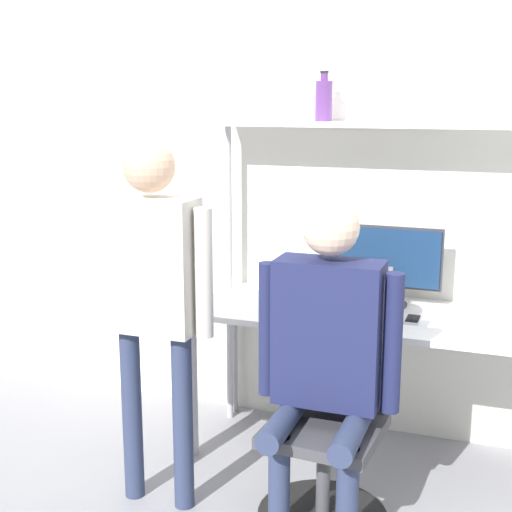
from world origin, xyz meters
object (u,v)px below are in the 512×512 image
Objects in this scene: monitor at (388,262)px; office_chair at (327,461)px; bottle_purple at (324,100)px; cell_phone at (413,319)px; person_standing at (153,280)px; laptop at (354,302)px; person_seated at (326,340)px.

monitor is 0.59× the size of office_chair.
bottle_purple is (-0.36, 0.03, 0.80)m from monitor.
cell_phone is (0.16, -0.23, -0.22)m from monitor.
monitor is 1.24m from person_standing.
person_standing reaches higher than laptop.
person_seated reaches higher than monitor.
person_seated is 5.72× the size of bottle_purple.
cell_phone is at bearing 33.13° from person_standing.
person_standing reaches higher than office_chair.
office_chair is 0.65× the size of person_seated.
person_standing is (-1.02, -0.67, 0.27)m from cell_phone.
office_chair is 0.56× the size of person_standing.
office_chair is (0.02, -0.57, -0.56)m from laptop.
bottle_purple reaches higher than cell_phone.
person_standing is (-0.76, -0.06, 0.20)m from person_seated.
person_standing is (-0.86, -0.89, 0.05)m from monitor.
cell_phone is 0.11× the size of person_seated.
bottle_purple reaches higher than person_seated.
monitor is 0.88m from bottle_purple.
person_standing reaches higher than cell_phone.
person_seated is at bearing -73.44° from bottle_purple.
person_seated is (-0.00, -0.04, 0.56)m from office_chair.
person_standing is at bearing -118.27° from bottle_purple.
laptop reaches higher than office_chair.
person_seated reaches higher than laptop.
person_standing is 6.60× the size of bottle_purple.
monitor is 0.33× the size of person_standing.
monitor is 0.30m from laptop.
monitor is 1.07m from office_chair.
laptop reaches higher than cell_phone.
person_seated is at bearing -96.95° from monitor.
bottle_purple is (-0.52, 0.26, 1.02)m from cell_phone.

